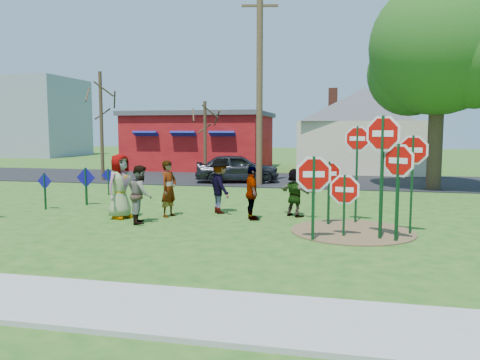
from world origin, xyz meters
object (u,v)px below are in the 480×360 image
object	(u,v)px
stop_sign_c	(383,148)
stop_sign_a	(314,180)
utility_pole	(260,79)
leafy_tree	(443,54)
stop_sign_b	(357,149)
stop_sign_d	(413,159)
person_b	(169,189)
person_a	(120,186)
suv	(237,168)

from	to	relation	value
stop_sign_c	stop_sign_a	bearing A→B (deg)	-135.43
stop_sign_c	utility_pole	xyz separation A→B (m)	(-4.86, 10.52, 2.83)
leafy_tree	stop_sign_b	bearing A→B (deg)	-113.49
stop_sign_d	person_b	size ratio (longest dim) A/B	1.53
person_b	utility_pole	distance (m)	9.77
stop_sign_b	stop_sign_d	xyz separation A→B (m)	(1.32, -1.21, -0.20)
person_a	stop_sign_a	bearing A→B (deg)	-84.75
stop_sign_c	utility_pole	size ratio (longest dim) A/B	0.33
person_b	leafy_tree	world-z (taller)	leafy_tree
stop_sign_d	utility_pole	size ratio (longest dim) A/B	0.28
stop_sign_d	leafy_tree	xyz separation A→B (m)	(2.39, 9.74, 4.02)
stop_sign_b	utility_pole	bearing A→B (deg)	130.18
stop_sign_b	stop_sign_c	world-z (taller)	stop_sign_c
suv	stop_sign_b	bearing A→B (deg)	-163.86
utility_pole	leafy_tree	bearing A→B (deg)	-0.36
stop_sign_a	person_b	distance (m)	5.08
stop_sign_d	person_a	bearing A→B (deg)	-171.78
person_b	leafy_tree	xyz separation A→B (m)	(9.27, 8.69, 5.08)
stop_sign_a	utility_pole	world-z (taller)	utility_pole
person_a	person_b	world-z (taller)	person_a
stop_sign_c	person_a	size ratio (longest dim) A/B	1.62
stop_sign_a	suv	xyz separation A→B (m)	(-4.55, 11.84, -0.70)
stop_sign_a	suv	size ratio (longest dim) A/B	0.52
stop_sign_d	stop_sign_c	bearing A→B (deg)	-125.87
stop_sign_a	person_a	bearing A→B (deg)	151.10
stop_sign_b	utility_pole	size ratio (longest dim) A/B	0.30
person_b	utility_pole	size ratio (longest dim) A/B	0.18
person_a	stop_sign_b	bearing A→B (deg)	-62.58
stop_sign_a	leafy_tree	size ratio (longest dim) A/B	0.24
stop_sign_b	person_a	distance (m)	7.01
stop_sign_b	leafy_tree	distance (m)	10.06
stop_sign_a	stop_sign_b	world-z (taller)	stop_sign_b
stop_sign_d	leafy_tree	world-z (taller)	leafy_tree
person_b	leafy_tree	size ratio (longest dim) A/B	0.19
stop_sign_a	suv	distance (m)	12.71
utility_pole	stop_sign_b	bearing A→B (deg)	-63.25
stop_sign_d	suv	bearing A→B (deg)	134.50
stop_sign_a	stop_sign_c	bearing A→B (deg)	3.96
person_b	stop_sign_b	bearing A→B (deg)	-71.81
stop_sign_c	person_b	distance (m)	6.50
utility_pole	person_a	bearing A→B (deg)	-105.27
stop_sign_d	suv	distance (m)	12.74
suv	person_b	bearing A→B (deg)	165.63
stop_sign_c	leafy_tree	distance (m)	11.55
leafy_tree	utility_pole	bearing A→B (deg)	179.64
stop_sign_c	leafy_tree	size ratio (longest dim) A/B	0.34
person_b	utility_pole	bearing A→B (deg)	8.53
person_b	stop_sign_d	bearing A→B (deg)	-82.10
suv	stop_sign_c	bearing A→B (deg)	-166.21
stop_sign_b	person_a	bearing A→B (deg)	-160.37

